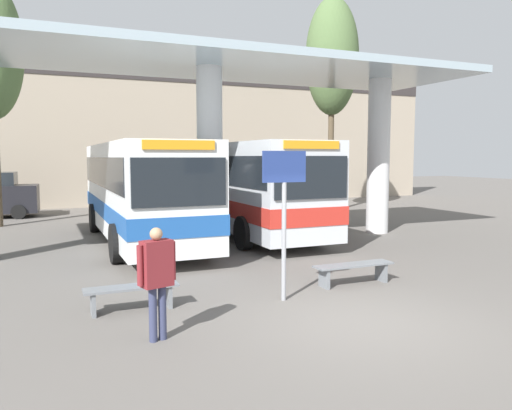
{
  "coord_description": "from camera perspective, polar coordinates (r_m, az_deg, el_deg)",
  "views": [
    {
      "loc": [
        -4.89,
        -6.88,
        2.8
      ],
      "look_at": [
        0.0,
        4.52,
        1.6
      ],
      "focal_mm": 35.0,
      "sensor_mm": 36.0,
      "label": 1
    }
  ],
  "objects": [
    {
      "name": "pedestrian_waiting",
      "position": [
        7.75,
        -11.26,
        -7.52
      ],
      "size": [
        0.64,
        0.37,
        1.75
      ],
      "rotation": [
        0.0,
        0.0,
        0.28
      ],
      "color": "#333856",
      "rests_on": "ground_plane"
    },
    {
      "name": "transit_bus_left_bay",
      "position": [
        16.82,
        -13.11,
        1.98
      ],
      "size": [
        2.73,
        10.36,
        3.22
      ],
      "rotation": [
        0.0,
        0.0,
        3.14
      ],
      "color": "white",
      "rests_on": "ground_plane"
    },
    {
      "name": "townhouse_backdrop",
      "position": [
        29.69,
        -13.88,
        10.52
      ],
      "size": [
        40.0,
        0.58,
        9.38
      ],
      "color": "tan",
      "rests_on": "ground_plane"
    },
    {
      "name": "station_canopy",
      "position": [
        16.0,
        -5.36,
        12.58
      ],
      "size": [
        17.96,
        5.37,
        5.83
      ],
      "color": "silver",
      "rests_on": "ground_plane"
    },
    {
      "name": "waiting_bench_near_pillar",
      "position": [
        11.24,
        11.09,
        -7.18
      ],
      "size": [
        1.86,
        0.44,
        0.46
      ],
      "color": "slate",
      "rests_on": "ground_plane"
    },
    {
      "name": "transit_bus_center_bay",
      "position": [
        18.23,
        -1.55,
        2.45
      ],
      "size": [
        2.76,
        10.12,
        3.27
      ],
      "rotation": [
        0.0,
        0.0,
        3.15
      ],
      "color": "silver",
      "rests_on": "ground_plane"
    },
    {
      "name": "ground_plane",
      "position": [
        8.89,
        11.88,
        -12.95
      ],
      "size": [
        100.0,
        100.0,
        0.0
      ],
      "primitive_type": "plane",
      "color": "#605B56"
    },
    {
      "name": "poplar_tree_behind_right",
      "position": [
        26.05,
        8.69,
        16.3
      ],
      "size": [
        2.62,
        2.62,
        10.65
      ],
      "color": "brown",
      "rests_on": "ground_plane"
    },
    {
      "name": "info_sign_platform",
      "position": [
        9.59,
        3.24,
        1.21
      ],
      "size": [
        0.9,
        0.09,
        2.91
      ],
      "color": "gray",
      "rests_on": "ground_plane"
    },
    {
      "name": "waiting_bench_mid_platform",
      "position": [
        9.48,
        -14.03,
        -9.67
      ],
      "size": [
        1.69,
        0.44,
        0.46
      ],
      "color": "slate",
      "rests_on": "ground_plane"
    }
  ]
}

